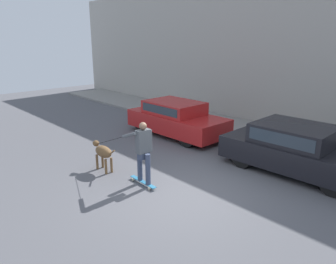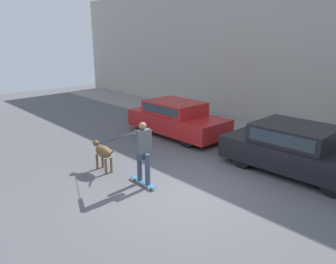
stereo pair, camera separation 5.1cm
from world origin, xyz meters
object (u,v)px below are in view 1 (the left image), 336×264
Objects in this scene: parked_car_0 at (176,119)px; parked_car_1 at (297,150)px; dog at (103,152)px; skateboarder at (143,150)px.

parked_car_1 is (4.84, -0.00, 0.01)m from parked_car_0.
parked_car_1 is 3.75× the size of dog.
parked_car_0 is 3.62× the size of dog.
parked_car_0 is 4.10m from dog.
parked_car_1 reaches higher than dog.
parked_car_0 is 4.84m from parked_car_1.
parked_car_0 is 0.97× the size of parked_car_1.
dog is 1.59m from skateboarder.
skateboarder is at bearing -55.54° from parked_car_0.
skateboarder is (1.52, 0.24, 0.41)m from dog.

